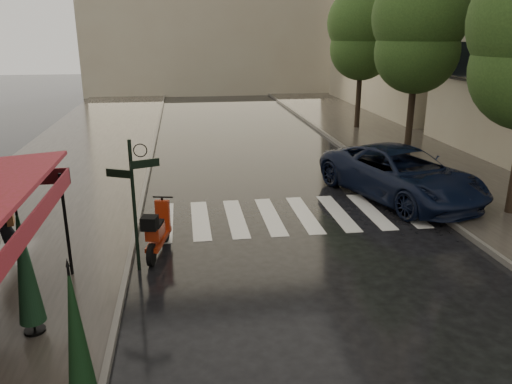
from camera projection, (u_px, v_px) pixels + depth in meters
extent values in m
plane|color=black|center=(195.00, 340.00, 9.03)|extent=(120.00, 120.00, 0.00)
cube|color=#38332D|center=(71.00, 171.00, 19.68)|extent=(6.00, 60.00, 0.12)
cube|color=#38332D|center=(422.00, 157.00, 21.73)|extent=(5.50, 60.00, 0.12)
cube|color=#595651|center=(149.00, 167.00, 20.10)|extent=(0.12, 60.00, 0.16)
cube|color=#595651|center=(361.00, 159.00, 21.34)|extent=(0.12, 60.00, 0.16)
cube|color=silver|center=(164.00, 222.00, 14.58)|extent=(0.50, 3.20, 0.01)
cube|color=silver|center=(200.00, 220.00, 14.73)|extent=(0.50, 3.20, 0.01)
cube|color=silver|center=(236.00, 218.00, 14.87)|extent=(0.50, 3.20, 0.01)
cube|color=silver|center=(270.00, 216.00, 15.02)|extent=(0.50, 3.20, 0.01)
cube|color=silver|center=(304.00, 214.00, 15.16)|extent=(0.50, 3.20, 0.01)
cube|color=silver|center=(338.00, 213.00, 15.31)|extent=(0.50, 3.20, 0.01)
cube|color=silver|center=(370.00, 211.00, 15.46)|extent=(0.50, 3.20, 0.01)
cube|color=silver|center=(402.00, 209.00, 15.60)|extent=(0.50, 3.20, 0.01)
cube|color=#46110A|center=(21.00, 239.00, 7.49)|extent=(0.04, 7.00, 0.35)
cylinder|color=black|center=(66.00, 225.00, 10.85)|extent=(0.07, 0.07, 2.35)
cylinder|color=black|center=(134.00, 207.00, 11.21)|extent=(0.08, 0.08, 3.10)
cube|color=black|center=(145.00, 164.00, 10.94)|extent=(0.62, 0.26, 0.18)
cube|color=black|center=(119.00, 173.00, 10.92)|extent=(0.56, 0.29, 0.18)
cylinder|color=black|center=(411.00, 105.00, 20.92)|extent=(0.28, 0.28, 4.48)
sphere|color=#1F3A15|center=(416.00, 51.00, 20.25)|extent=(3.40, 3.40, 3.40)
sphere|color=#1F3A15|center=(420.00, 16.00, 19.83)|extent=(3.80, 3.80, 3.80)
cylinder|color=black|center=(359.00, 88.00, 27.55)|extent=(0.28, 0.28, 4.37)
sphere|color=#1F3A15|center=(361.00, 48.00, 26.90)|extent=(3.40, 3.40, 3.40)
sphere|color=#1F3A15|center=(363.00, 22.00, 26.49)|extent=(3.80, 3.80, 3.80)
cube|color=#4C2A14|center=(10.00, 217.00, 11.85)|extent=(0.21, 0.36, 0.39)
cylinder|color=black|center=(151.00, 255.00, 11.81)|extent=(0.22, 0.55, 0.54)
cylinder|color=black|center=(165.00, 232.00, 13.15)|extent=(0.22, 0.55, 0.54)
cube|color=maroon|center=(159.00, 239.00, 12.48)|extent=(0.62, 1.50, 0.11)
cube|color=maroon|center=(155.00, 231.00, 12.11)|extent=(0.46, 0.68, 0.32)
cube|color=maroon|center=(163.00, 216.00, 12.83)|extent=(0.38, 0.21, 0.84)
cylinder|color=black|center=(163.00, 197.00, 12.79)|extent=(0.52, 0.15, 0.04)
cube|color=black|center=(150.00, 223.00, 11.60)|extent=(0.42, 0.41, 0.32)
imported|color=black|center=(401.00, 174.00, 16.41)|extent=(4.54, 6.62, 1.68)
cylinder|color=black|center=(77.00, 336.00, 7.01)|extent=(0.04, 0.04, 2.16)
cone|color=black|center=(76.00, 329.00, 6.97)|extent=(0.40, 0.40, 2.05)
cylinder|color=black|center=(35.00, 330.00, 9.06)|extent=(0.38, 0.38, 0.05)
cylinder|color=black|center=(26.00, 271.00, 8.69)|extent=(0.04, 0.04, 2.36)
cone|color=black|center=(25.00, 264.00, 8.65)|extent=(0.46, 0.46, 2.24)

